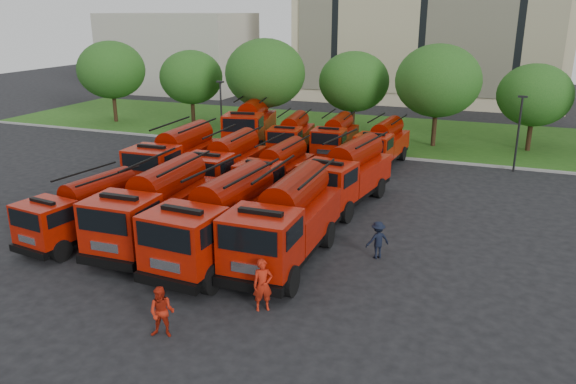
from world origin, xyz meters
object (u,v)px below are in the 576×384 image
Objects in this scene: fire_truck_1 at (156,206)px; firefighter_0 at (263,309)px; fire_truck_0 at (84,210)px; fire_truck_7 at (347,174)px; fire_truck_10 at (336,137)px; fire_truck_6 at (276,172)px; fire_truck_11 at (383,143)px; fire_truck_5 at (226,165)px; fire_truck_9 at (292,136)px; fire_truck_8 at (251,124)px; fire_truck_3 at (286,221)px; firefighter_2 at (260,283)px; firefighter_5 at (351,194)px; firefighter_3 at (377,258)px; firefighter_4 at (174,228)px; firefighter_1 at (164,336)px; fire_truck_4 at (176,158)px; fire_truck_2 at (220,220)px.

fire_truck_1 is 8.30m from firefighter_0.
fire_truck_7 is at bearing 50.84° from fire_truck_0.
fire_truck_7 reaches higher than fire_truck_10.
fire_truck_6 reaches higher than fire_truck_11.
fire_truck_5 is 9.54m from fire_truck_9.
fire_truck_8 is (-10.74, 10.70, 0.09)m from fire_truck_7.
firefighter_2 is (-0.19, -2.33, -1.83)m from fire_truck_3.
firefighter_0 is 1.33× the size of firefighter_5.
fire_truck_3 is at bearing 14.80° from fire_truck_0.
fire_truck_10 is 3.87× the size of firefighter_3.
firefighter_4 is 11.00m from firefighter_5.
fire_truck_7 is (6.78, 8.54, -0.05)m from fire_truck_1.
fire_truck_6 is at bearing -167.04° from fire_truck_7.
fire_truck_11 is 21.65m from firefighter_0.
firefighter_2 is 12.43m from firefighter_5.
firefighter_1 is 4.93m from firefighter_2.
fire_truck_6 is 10.36m from fire_truck_10.
firefighter_3 is at bearing 96.95° from firefighter_5.
fire_truck_1 is 1.17× the size of fire_truck_9.
firefighter_0 is at bearing -67.53° from fire_truck_6.
fire_truck_4 is 10.38m from fire_truck_9.
fire_truck_8 is (-3.44, 11.05, 0.17)m from fire_truck_5.
firefighter_5 is (3.00, 10.95, -1.84)m from fire_truck_2.
fire_truck_10 is (7.13, 10.44, -0.30)m from fire_truck_4.
fire_truck_4 is at bearing -119.60° from fire_truck_9.
fire_truck_11 is 4.18× the size of firefighter_2.
fire_truck_3 reaches higher than firefighter_1.
fire_truck_3 reaches higher than fire_truck_8.
fire_truck_6 is 3.44× the size of firefighter_0.
firefighter_2 is (6.06, -19.75, -1.49)m from fire_truck_9.
fire_truck_7 is 9.11m from fire_truck_11.
fire_truck_10 is 20.87m from firefighter_2.
fire_truck_10 is at bearing 79.41° from fire_truck_0.
firefighter_4 is at bearing -127.68° from fire_truck_7.
fire_truck_11 is (10.30, 18.48, 0.05)m from fire_truck_0.
fire_truck_1 is at bearing -177.72° from fire_truck_3.
fire_truck_11 is (0.57, 17.36, -0.32)m from fire_truck_3.
fire_truck_4 reaches higher than firefighter_5.
fire_truck_5 is (2.89, 9.01, 0.19)m from fire_truck_0.
fire_truck_8 is 4.47× the size of firefighter_4.
fire_truck_11 is at bearing -57.88° from firefighter_4.
firefighter_5 is (3.95, 2.15, -1.53)m from fire_truck_6.
firefighter_5 is (6.89, 8.58, 0.00)m from firefighter_4.
fire_truck_3 is at bearing -39.02° from fire_truck_4.
fire_truck_9 reaches higher than firefighter_2.
fire_truck_8 reaches higher than fire_truck_10.
firefighter_4 is (-3.89, 2.36, -1.84)m from fire_truck_2.
fire_truck_0 is 0.99× the size of fire_truck_9.
firefighter_0 is 9.32m from firefighter_4.
firefighter_3 is (13.39, 2.80, -1.47)m from fire_truck_0.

